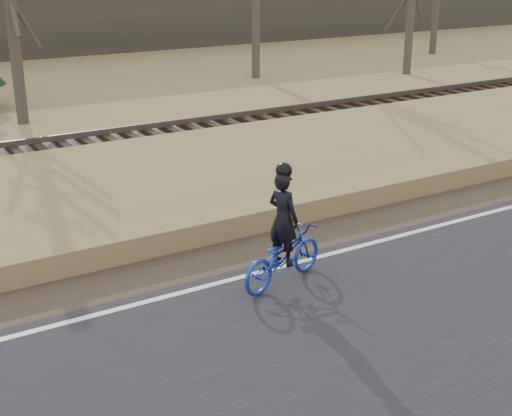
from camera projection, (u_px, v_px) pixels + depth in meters
ground at (443, 233)px, 13.80m from camera, size 120.00×120.00×0.00m
edge_line at (436, 227)px, 13.94m from camera, size 120.00×0.12×0.01m
shoulder at (401, 214)px, 14.76m from camera, size 120.00×1.60×0.04m
embankment at (316, 169)px, 17.10m from camera, size 120.00×5.00×0.44m
ballast at (237, 136)px, 20.15m from camera, size 120.00×3.00×0.45m
railroad at (237, 126)px, 20.04m from camera, size 120.00×2.40×0.29m
cyclist at (283, 247)px, 11.37m from camera, size 1.89×1.11×2.03m
bare_tree_near_left at (11, 14)px, 21.52m from camera, size 0.36×0.36×6.72m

